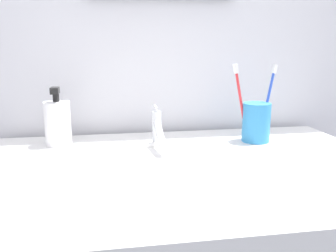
{
  "coord_description": "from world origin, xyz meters",
  "views": [
    {
      "loc": [
        -0.16,
        -0.74,
        1.13
      ],
      "look_at": [
        -0.03,
        -0.0,
        0.96
      ],
      "focal_mm": 38.78,
      "sensor_mm": 36.0,
      "label": 1
    }
  ],
  "objects_px": {
    "toothbrush_red": "(240,98)",
    "soap_dispenser": "(58,123)",
    "toothbrush_cup": "(256,122)",
    "toothbrush_blue": "(268,97)",
    "faucet": "(158,130)"
  },
  "relations": [
    {
      "from": "toothbrush_cup",
      "to": "toothbrush_red",
      "type": "relative_size",
      "value": 0.52
    },
    {
      "from": "toothbrush_red",
      "to": "soap_dispenser",
      "type": "height_order",
      "value": "toothbrush_red"
    },
    {
      "from": "toothbrush_red",
      "to": "soap_dispenser",
      "type": "xyz_separation_m",
      "value": [
        -0.48,
        0.04,
        -0.06
      ]
    },
    {
      "from": "faucet",
      "to": "toothbrush_blue",
      "type": "bearing_deg",
      "value": 3.91
    },
    {
      "from": "toothbrush_cup",
      "to": "toothbrush_blue",
      "type": "height_order",
      "value": "toothbrush_blue"
    },
    {
      "from": "toothbrush_red",
      "to": "soap_dispenser",
      "type": "distance_m",
      "value": 0.48
    },
    {
      "from": "toothbrush_cup",
      "to": "soap_dispenser",
      "type": "xyz_separation_m",
      "value": [
        -0.52,
        0.05,
        0.01
      ]
    },
    {
      "from": "toothbrush_blue",
      "to": "soap_dispenser",
      "type": "xyz_separation_m",
      "value": [
        -0.56,
        0.04,
        -0.06
      ]
    },
    {
      "from": "toothbrush_cup",
      "to": "soap_dispenser",
      "type": "height_order",
      "value": "soap_dispenser"
    },
    {
      "from": "toothbrush_cup",
      "to": "soap_dispenser",
      "type": "relative_size",
      "value": 0.69
    },
    {
      "from": "faucet",
      "to": "soap_dispenser",
      "type": "distance_m",
      "value": 0.26
    },
    {
      "from": "faucet",
      "to": "toothbrush_blue",
      "type": "relative_size",
      "value": 0.79
    },
    {
      "from": "faucet",
      "to": "toothbrush_cup",
      "type": "distance_m",
      "value": 0.27
    },
    {
      "from": "toothbrush_cup",
      "to": "toothbrush_blue",
      "type": "relative_size",
      "value": 0.52
    },
    {
      "from": "toothbrush_red",
      "to": "soap_dispenser",
      "type": "bearing_deg",
      "value": 175.46
    }
  ]
}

